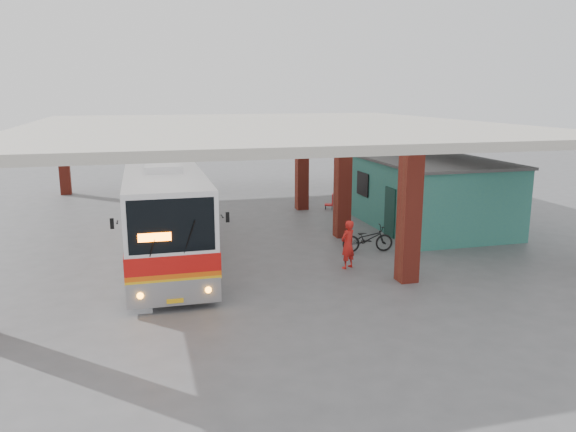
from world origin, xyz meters
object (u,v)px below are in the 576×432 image
at_px(motorcycle, 368,239).
at_px(red_chair, 331,202).
at_px(coach_bus, 163,207).
at_px(pedestrian, 348,244).

bearing_deg(motorcycle, red_chair, -2.29).
height_order(coach_bus, motorcycle, coach_bus).
bearing_deg(pedestrian, coach_bus, -60.16).
xyz_separation_m(coach_bus, pedestrian, (6.06, -3.56, -0.95)).
xyz_separation_m(coach_bus, motorcycle, (7.55, -1.84, -1.29)).
bearing_deg(coach_bus, red_chair, 35.45).
bearing_deg(red_chair, motorcycle, -78.38).
xyz_separation_m(pedestrian, red_chair, (2.83, 9.77, -0.48)).
distance_m(motorcycle, pedestrian, 2.31).
distance_m(coach_bus, motorcycle, 7.88).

